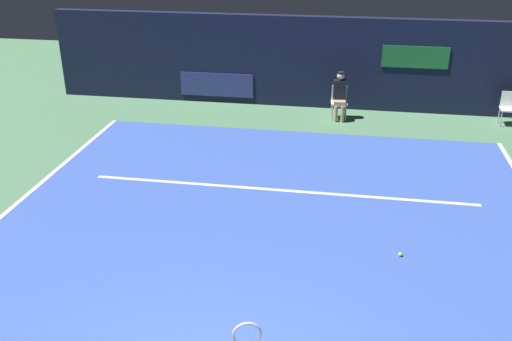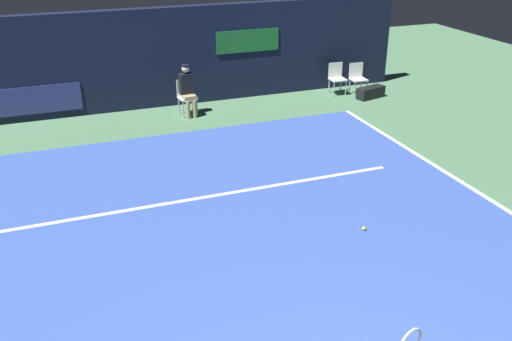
# 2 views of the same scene
# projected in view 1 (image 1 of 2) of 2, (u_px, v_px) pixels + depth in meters

# --- Properties ---
(ground_plane) EXTENTS (30.19, 30.19, 0.00)m
(ground_plane) POSITION_uv_depth(u_px,v_px,m) (266.00, 238.00, 9.87)
(ground_plane) COLOR #4C7A56
(court_surface) EXTENTS (10.14, 10.66, 0.01)m
(court_surface) POSITION_uv_depth(u_px,v_px,m) (266.00, 238.00, 9.87)
(court_surface) COLOR #3856B2
(court_surface) RESTS_ON ground
(line_sideline_right) EXTENTS (0.10, 10.66, 0.01)m
(line_sideline_right) POSITION_uv_depth(u_px,v_px,m) (4.00, 214.00, 10.62)
(line_sideline_right) COLOR white
(line_sideline_right) RESTS_ON court_surface
(line_service) EXTENTS (7.91, 0.10, 0.01)m
(line_service) POSITION_uv_depth(u_px,v_px,m) (280.00, 190.00, 11.53)
(line_service) COLOR white
(line_service) RESTS_ON court_surface
(back_wall) EXTENTS (15.01, 0.33, 2.60)m
(back_wall) POSITION_uv_depth(u_px,v_px,m) (306.00, 62.00, 16.13)
(back_wall) COLOR #141933
(back_wall) RESTS_ON ground
(line_judge_on_chair) EXTENTS (0.47, 0.55, 1.32)m
(line_judge_on_chair) POSITION_uv_depth(u_px,v_px,m) (340.00, 95.00, 15.28)
(line_judge_on_chair) COLOR white
(line_judge_on_chair) RESTS_ON ground
(courtside_chair_far) EXTENTS (0.46, 0.44, 0.88)m
(courtside_chair_far) POSITION_uv_depth(u_px,v_px,m) (509.00, 106.00, 14.98)
(courtside_chair_far) COLOR white
(courtside_chair_far) RESTS_ON ground
(tennis_ball) EXTENTS (0.07, 0.07, 0.07)m
(tennis_ball) POSITION_uv_depth(u_px,v_px,m) (400.00, 254.00, 9.31)
(tennis_ball) COLOR #CCE033
(tennis_ball) RESTS_ON court_surface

